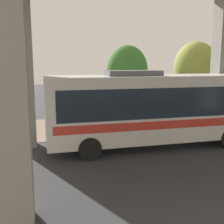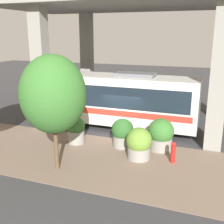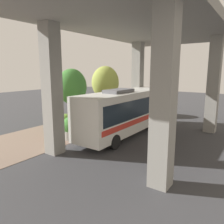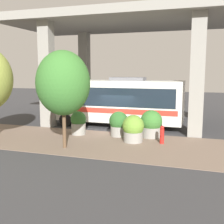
# 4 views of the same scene
# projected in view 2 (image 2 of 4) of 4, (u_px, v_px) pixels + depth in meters

# --- Properties ---
(ground_plane) EXTENTS (80.00, 80.00, 0.00)m
(ground_plane) POSITION_uv_depth(u_px,v_px,m) (117.00, 139.00, 16.87)
(ground_plane) COLOR #38383A
(ground_plane) RESTS_ON ground
(sidewalk_strip) EXTENTS (6.00, 40.00, 0.02)m
(sidewalk_strip) POSITION_uv_depth(u_px,v_px,m) (98.00, 159.00, 14.15)
(sidewalk_strip) COLOR #7A6656
(sidewalk_strip) RESTS_ON ground
(overpass) EXTENTS (9.40, 18.77, 8.41)m
(overpass) POSITION_uv_depth(u_px,v_px,m) (137.00, 15.00, 18.51)
(overpass) COLOR gray
(overpass) RESTS_ON ground
(bus) EXTENTS (2.64, 10.12, 3.74)m
(bus) POSITION_uv_depth(u_px,v_px,m) (119.00, 98.00, 18.37)
(bus) COLOR silver
(bus) RESTS_ON ground
(fire_hydrant) EXTENTS (0.51, 0.24, 1.07)m
(fire_hydrant) POSITION_uv_depth(u_px,v_px,m) (173.00, 152.00, 13.63)
(fire_hydrant) COLOR red
(fire_hydrant) RESTS_ON ground
(planter_front) EXTENTS (1.40, 1.40, 1.75)m
(planter_front) POSITION_uv_depth(u_px,v_px,m) (161.00, 135.00, 15.13)
(planter_front) COLOR gray
(planter_front) RESTS_ON ground
(planter_middle) EXTENTS (1.23, 1.23, 1.62)m
(planter_middle) POSITION_uv_depth(u_px,v_px,m) (123.00, 133.00, 15.50)
(planter_middle) COLOR gray
(planter_middle) RESTS_ON ground
(planter_back) EXTENTS (1.03, 1.03, 1.56)m
(planter_back) POSITION_uv_depth(u_px,v_px,m) (76.00, 130.00, 16.05)
(planter_back) COLOR gray
(planter_back) RESTS_ON ground
(planter_extra) EXTENTS (1.29, 1.29, 1.63)m
(planter_extra) POSITION_uv_depth(u_px,v_px,m) (139.00, 144.00, 14.03)
(planter_extra) COLOR gray
(planter_extra) RESTS_ON ground
(street_tree_far) EXTENTS (2.90, 2.90, 5.31)m
(street_tree_far) POSITION_uv_depth(u_px,v_px,m) (53.00, 95.00, 12.19)
(street_tree_far) COLOR brown
(street_tree_far) RESTS_ON ground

